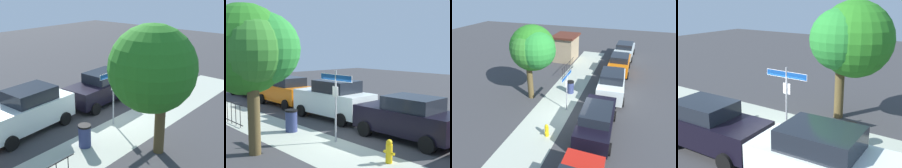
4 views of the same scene
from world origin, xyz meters
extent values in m
plane|color=#38383A|center=(0.00, 0.00, 0.00)|extent=(60.00, 60.00, 0.00)
cube|color=#A7AF9E|center=(2.00, 1.30, 0.00)|extent=(24.00, 2.60, 0.00)
cylinder|color=#9EA0A5|center=(0.46, 0.40, 1.41)|extent=(0.07, 0.07, 2.82)
cube|color=#144799|center=(0.46, 0.40, 2.54)|extent=(1.78, 0.02, 0.22)
cube|color=white|center=(0.46, 0.40, 2.54)|extent=(1.81, 0.02, 0.25)
cube|color=silver|center=(0.46, 0.42, 1.99)|extent=(0.32, 0.02, 0.42)
cylinder|color=brown|center=(1.22, 3.46, 1.20)|extent=(0.42, 0.42, 2.41)
sphere|color=#2F7827|center=(1.37, 3.46, 3.61)|extent=(2.54, 2.54, 2.54)
sphere|color=#27741F|center=(1.86, 3.42, 3.63)|extent=(3.24, 3.24, 3.24)
sphere|color=#288330|center=(1.46, 2.89, 3.65)|extent=(2.60, 2.60, 2.60)
cube|color=red|center=(-6.00, -2.00, 0.69)|extent=(4.14, 1.71, 0.73)
cube|color=black|center=(-6.25, -2.00, 1.27)|extent=(1.99, 1.50, 0.44)
cylinder|color=black|center=(-4.59, -1.15, 0.32)|extent=(0.64, 0.22, 0.64)
cylinder|color=black|center=(-4.59, -2.85, 0.32)|extent=(0.64, 0.22, 0.64)
cylinder|color=black|center=(-7.41, -1.14, 0.32)|extent=(0.64, 0.22, 0.64)
cylinder|color=black|center=(-7.41, -2.85, 0.32)|extent=(0.64, 0.22, 0.64)
cube|color=black|center=(-1.20, -1.93, 0.79)|extent=(4.39, 1.91, 0.94)
cube|color=black|center=(-1.46, -1.94, 1.52)|extent=(2.13, 1.62, 0.53)
cylinder|color=black|center=(0.24, -1.00, 0.32)|extent=(0.65, 0.24, 0.64)
cylinder|color=black|center=(0.30, -2.76, 0.32)|extent=(0.65, 0.24, 0.64)
cylinder|color=black|center=(-2.70, -1.10, 0.32)|extent=(0.65, 0.24, 0.64)
cylinder|color=black|center=(-2.64, -2.86, 0.32)|extent=(0.65, 0.24, 0.64)
cube|color=white|center=(3.60, -2.12, 0.87)|extent=(4.52, 2.03, 1.10)
cube|color=black|center=(3.33, -2.14, 1.72)|extent=(2.21, 1.69, 0.60)
cylinder|color=black|center=(5.06, -1.15, 0.32)|extent=(0.65, 0.25, 0.64)
cylinder|color=black|center=(2.05, -1.30, 0.32)|extent=(0.65, 0.25, 0.64)
cylinder|color=black|center=(2.14, -3.10, 0.32)|extent=(0.65, 0.25, 0.64)
cylinder|color=yellow|center=(-2.40, 0.60, 0.31)|extent=(0.22, 0.22, 0.62)
sphere|color=yellow|center=(-2.40, 0.60, 0.68)|extent=(0.20, 0.20, 0.20)
cylinder|color=yellow|center=(-2.56, 0.60, 0.34)|extent=(0.10, 0.09, 0.09)
cylinder|color=yellow|center=(-2.24, 0.60, 0.34)|extent=(0.10, 0.09, 0.09)
cylinder|color=navy|center=(2.87, 0.90, 0.45)|extent=(0.52, 0.52, 0.90)
cylinder|color=black|center=(2.87, 0.90, 0.94)|extent=(0.55, 0.55, 0.08)
camera|label=1|loc=(10.73, 9.18, 6.55)|focal=48.97mm
camera|label=2|loc=(-8.72, 8.30, 3.75)|focal=50.78mm
camera|label=3|loc=(-10.48, -3.26, 7.63)|focal=32.38mm
camera|label=4|loc=(6.95, -8.92, 5.39)|focal=50.41mm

